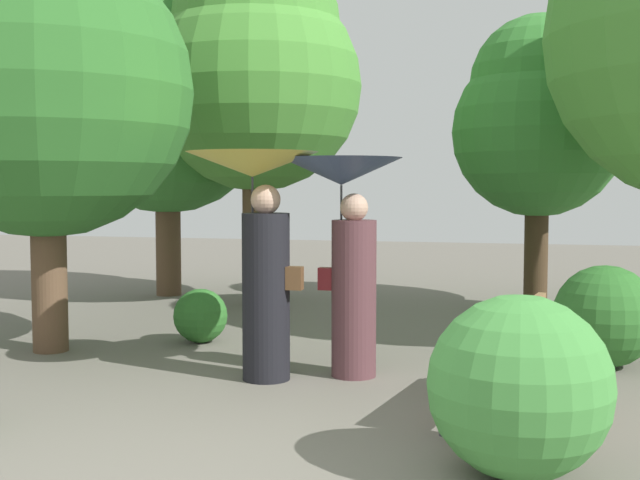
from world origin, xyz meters
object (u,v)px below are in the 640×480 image
(tree_near_left, at_px, (256,67))
(park_bench, at_px, (503,346))
(tree_mid_left, at_px, (44,67))
(tree_far_back, at_px, (166,92))
(person_left, at_px, (259,226))
(person_right, at_px, (347,227))
(tree_near_right, at_px, (538,116))

(tree_near_left, bearing_deg, park_bench, -53.75)
(tree_mid_left, bearing_deg, park_bench, -14.83)
(tree_mid_left, height_order, tree_far_back, tree_far_back)
(person_left, distance_m, tree_near_left, 4.89)
(person_right, relative_size, park_bench, 1.24)
(person_right, height_order, tree_far_back, tree_far_back)
(person_right, distance_m, tree_near_left, 4.90)
(park_bench, bearing_deg, tree_mid_left, -94.25)
(park_bench, distance_m, tree_far_back, 7.91)
(tree_near_right, height_order, tree_mid_left, tree_mid_left)
(tree_mid_left, bearing_deg, person_left, -13.51)
(person_right, height_order, tree_near_left, tree_near_left)
(tree_near_right, bearing_deg, park_bench, -93.28)
(person_left, xyz_separation_m, park_bench, (2.09, -0.61, -0.84))
(tree_near_left, relative_size, tree_mid_left, 1.12)
(tree_far_back, bearing_deg, tree_near_right, 1.76)
(tree_near_right, bearing_deg, person_right, -110.13)
(park_bench, bearing_deg, tree_near_right, -172.70)
(tree_near_left, distance_m, tree_far_back, 1.74)
(park_bench, height_order, tree_mid_left, tree_mid_left)
(park_bench, xyz_separation_m, tree_near_left, (-3.54, 4.83, 2.85))
(tree_near_right, xyz_separation_m, tree_mid_left, (-4.86, -4.35, 0.23))
(tree_near_left, height_order, tree_far_back, tree_near_left)
(person_right, distance_m, park_bench, 1.85)
(tree_near_left, xyz_separation_m, tree_mid_left, (-1.01, -3.62, -0.47))
(person_left, distance_m, park_bench, 2.33)
(tree_near_right, relative_size, tree_far_back, 0.82)
(person_left, bearing_deg, tree_near_left, 25.24)
(person_right, xyz_separation_m, tree_near_right, (1.70, 4.63, 1.32))
(person_right, bearing_deg, tree_near_left, 35.24)
(person_left, height_order, tree_near_left, tree_near_left)
(tree_far_back, bearing_deg, tree_near_left, -18.84)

